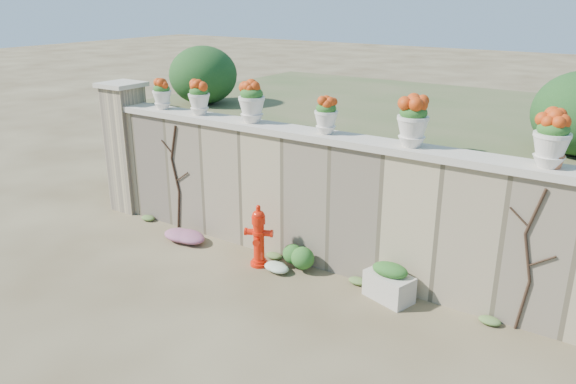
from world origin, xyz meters
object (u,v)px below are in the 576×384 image
Objects in this scene: planter_box at (389,283)px; urn_pot_0 at (162,94)px; fire_hydrant at (259,236)px; terracotta_pot at (555,158)px.

planter_box is 1.42× the size of urn_pot_0.
fire_hydrant is 1.35× the size of planter_box.
terracotta_pot is (6.41, 0.00, -0.14)m from urn_pot_0.
terracotta_pot is (1.76, 0.44, 1.97)m from planter_box.
urn_pot_0 is 2.03× the size of terracotta_pot.
planter_box is (2.12, 0.17, -0.25)m from fire_hydrant.
terracotta_pot is at bearing 0.00° from urn_pot_0.
planter_box is 5.12m from urn_pot_0.
fire_hydrant is 2.14m from planter_box.
planter_box is 2.89× the size of terracotta_pot.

